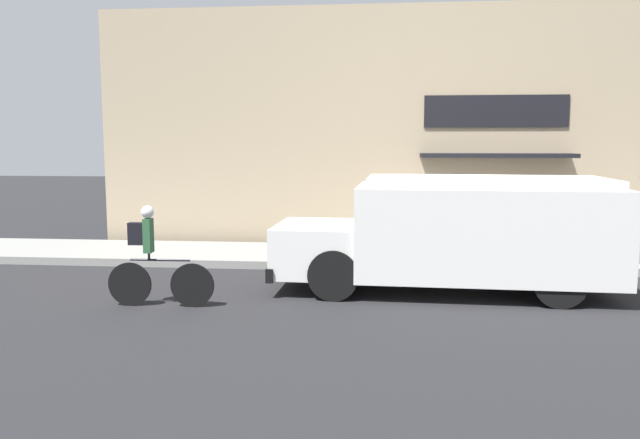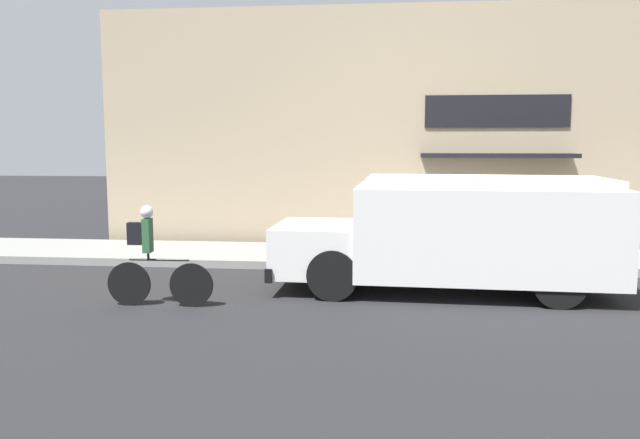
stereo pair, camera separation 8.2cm
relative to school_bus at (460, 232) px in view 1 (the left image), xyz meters
name	(u,v)px [view 1 (the left image)]	position (x,y,z in m)	size (l,w,h in m)	color
ground_plane	(447,273)	(-0.03, 1.58, -1.08)	(70.00, 70.00, 0.00)	#232326
sidewalk	(442,258)	(-0.03, 2.83, -0.99)	(28.00, 2.52, 0.17)	gray
storefront	(439,129)	(0.00, 4.48, 1.90)	(16.99, 0.96, 5.97)	tan
school_bus	(460,232)	(0.00, 0.00, 0.00)	(6.01, 2.69, 2.05)	white
cyclist	(153,259)	(-5.05, -1.51, -0.30)	(1.75, 0.21, 1.65)	black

